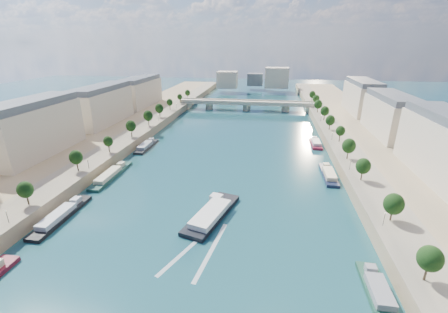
% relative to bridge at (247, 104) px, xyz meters
% --- Properties ---
extents(ground, '(700.00, 700.00, 0.00)m').
position_rel_bridge_xyz_m(ground, '(0.00, -116.29, -5.08)').
color(ground, '#0D303C').
rests_on(ground, ground).
extents(quay_left, '(44.00, 520.00, 5.00)m').
position_rel_bridge_xyz_m(quay_left, '(-72.00, -116.29, -2.58)').
color(quay_left, '#9E8460').
rests_on(quay_left, ground).
extents(quay_right, '(44.00, 520.00, 5.00)m').
position_rel_bridge_xyz_m(quay_right, '(72.00, -116.29, -2.58)').
color(quay_right, '#9E8460').
rests_on(quay_right, ground).
extents(pave_left, '(14.00, 520.00, 0.10)m').
position_rel_bridge_xyz_m(pave_left, '(-57.00, -116.29, -0.03)').
color(pave_left, gray).
rests_on(pave_left, quay_left).
extents(pave_right, '(14.00, 520.00, 0.10)m').
position_rel_bridge_xyz_m(pave_right, '(57.00, -116.29, -0.03)').
color(pave_right, gray).
rests_on(pave_right, quay_right).
extents(trees_left, '(4.80, 268.80, 8.26)m').
position_rel_bridge_xyz_m(trees_left, '(-55.00, -114.29, 5.39)').
color(trees_left, '#382B1E').
rests_on(trees_left, ground).
extents(trees_right, '(4.80, 268.80, 8.26)m').
position_rel_bridge_xyz_m(trees_right, '(55.00, -106.29, 5.39)').
color(trees_right, '#382B1E').
rests_on(trees_right, ground).
extents(lamps_left, '(0.36, 200.36, 4.28)m').
position_rel_bridge_xyz_m(lamps_left, '(-52.50, -126.29, 2.70)').
color(lamps_left, black).
rests_on(lamps_left, ground).
extents(lamps_right, '(0.36, 200.36, 4.28)m').
position_rel_bridge_xyz_m(lamps_right, '(52.50, -111.29, 2.70)').
color(lamps_right, black).
rests_on(lamps_right, ground).
extents(buildings_left, '(16.00, 226.00, 23.20)m').
position_rel_bridge_xyz_m(buildings_left, '(-85.00, -104.29, 11.37)').
color(buildings_left, beige).
rests_on(buildings_left, ground).
extents(buildings_right, '(16.00, 226.00, 23.20)m').
position_rel_bridge_xyz_m(buildings_right, '(85.00, -104.29, 11.37)').
color(buildings_right, beige).
rests_on(buildings_right, ground).
extents(skyline, '(79.00, 42.00, 22.00)m').
position_rel_bridge_xyz_m(skyline, '(3.19, 103.23, 9.57)').
color(skyline, beige).
rests_on(skyline, ground).
extents(bridge, '(112.00, 12.00, 8.15)m').
position_rel_bridge_xyz_m(bridge, '(0.00, 0.00, 0.00)').
color(bridge, '#C1B79E').
rests_on(bridge, ground).
extents(tour_barge, '(15.28, 29.28, 3.82)m').
position_rel_bridge_xyz_m(tour_barge, '(2.40, -166.22, -4.01)').
color(tour_barge, black).
rests_on(tour_barge, ground).
extents(wake, '(14.45, 25.89, 0.04)m').
position_rel_bridge_xyz_m(wake, '(2.40, -182.82, -5.06)').
color(wake, silver).
rests_on(wake, ground).
extents(moored_barges_left, '(5.00, 153.98, 3.60)m').
position_rel_bridge_xyz_m(moored_barges_left, '(-45.50, -171.40, -4.24)').
color(moored_barges_left, '#192237').
rests_on(moored_barges_left, ground).
extents(moored_barges_right, '(5.00, 165.83, 3.60)m').
position_rel_bridge_xyz_m(moored_barges_right, '(45.50, -159.00, -4.24)').
color(moored_barges_right, black).
rests_on(moored_barges_right, ground).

